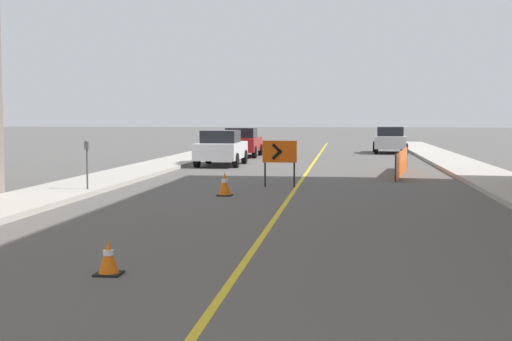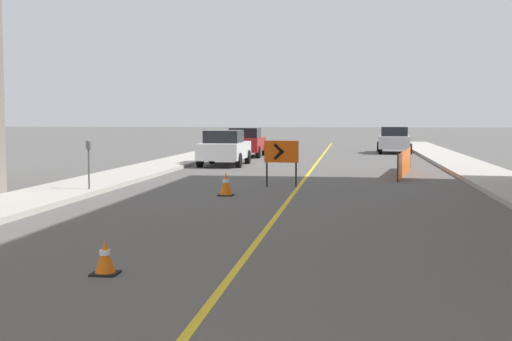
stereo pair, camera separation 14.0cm
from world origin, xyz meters
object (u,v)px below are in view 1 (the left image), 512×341
(traffic_cone_third, at_px, (225,184))
(parked_car_curb_mid, at_px, (242,142))
(parked_car_curb_near, at_px, (221,148))
(traffic_cone_second, at_px, (109,258))
(arrow_barricade_primary, at_px, (280,154))
(parking_meter_near_curb, at_px, (87,154))
(parked_car_curb_far, at_px, (390,140))

(traffic_cone_third, bearing_deg, parked_car_curb_mid, 96.85)
(parked_car_curb_near, bearing_deg, traffic_cone_second, -84.30)
(parked_car_curb_near, bearing_deg, traffic_cone_third, -79.81)
(arrow_barricade_primary, bearing_deg, parked_car_curb_mid, 106.94)
(traffic_cone_third, xyz_separation_m, parking_meter_near_curb, (-3.96, -0.07, 0.81))
(traffic_cone_second, distance_m, traffic_cone_third, 10.05)
(traffic_cone_third, height_order, parking_meter_near_curb, parking_meter_near_curb)
(parked_car_curb_far, bearing_deg, parked_car_curb_mid, -146.32)
(traffic_cone_third, height_order, parked_car_curb_mid, parked_car_curb_mid)
(traffic_cone_third, height_order, parked_car_curb_far, parked_car_curb_far)
(parked_car_curb_near, bearing_deg, parked_car_curb_far, 55.69)
(traffic_cone_second, relative_size, parking_meter_near_curb, 0.35)
(parked_car_curb_far, bearing_deg, parked_car_curb_near, -121.28)
(parked_car_curb_mid, bearing_deg, traffic_cone_second, -85.90)
(parked_car_curb_far, height_order, parking_meter_near_curb, parked_car_curb_far)
(traffic_cone_second, xyz_separation_m, parking_meter_near_curb, (-4.03, 9.98, 0.89))
(arrow_barricade_primary, bearing_deg, parked_car_curb_near, 115.10)
(arrow_barricade_primary, xyz_separation_m, parking_meter_near_curb, (-5.25, -2.75, 0.09))
(parked_car_curb_mid, distance_m, parked_car_curb_far, 9.70)
(traffic_cone_second, xyz_separation_m, parked_car_curb_mid, (-2.38, 29.30, 0.56))
(arrow_barricade_primary, height_order, parked_car_curb_far, parked_car_curb_far)
(parked_car_curb_mid, height_order, parking_meter_near_curb, parked_car_curb_mid)
(parked_car_curb_near, distance_m, parked_car_curb_far, 14.66)
(traffic_cone_third, relative_size, parked_car_curb_near, 0.15)
(traffic_cone_third, distance_m, parked_car_curb_near, 12.29)
(traffic_cone_third, height_order, arrow_barricade_primary, arrow_barricade_primary)
(traffic_cone_second, relative_size, parked_car_curb_near, 0.11)
(parked_car_curb_far, relative_size, parking_meter_near_curb, 3.11)
(parked_car_curb_far, xyz_separation_m, parking_meter_near_curb, (-9.98, -24.29, 0.33))
(traffic_cone_second, distance_m, parked_car_curb_mid, 29.40)
(parked_car_curb_far, bearing_deg, traffic_cone_second, -97.00)
(arrow_barricade_primary, bearing_deg, parked_car_curb_far, 82.28)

